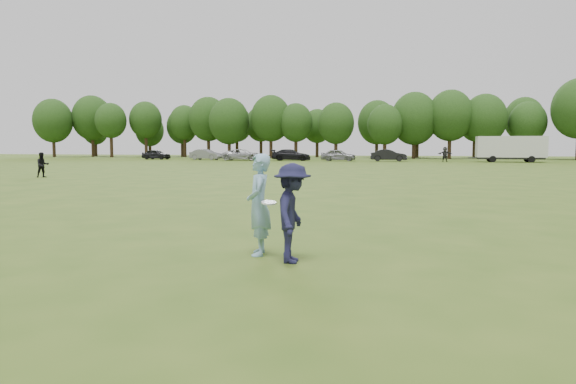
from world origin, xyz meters
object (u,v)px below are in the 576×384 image
object	(u,v)px
car_b	(206,155)
car_c	(243,155)
player_far_d	(445,154)
car_a	(156,154)
defender	(292,213)
car_f	(389,155)
thrower	(259,205)
player_far_a	(42,165)
car_d	(291,155)
cargo_trailer	(511,148)
car_e	(338,155)

from	to	relation	value
car_b	car_c	size ratio (longest dim) A/B	0.83
player_far_d	car_a	size ratio (longest dim) A/B	0.44
defender	car_a	size ratio (longest dim) A/B	0.39
player_far_d	car_f	distance (m)	7.05
thrower	player_far_d	world-z (taller)	player_far_d
player_far_a	thrower	bearing A→B (deg)	-95.80
car_d	car_f	xyz separation A→B (m)	(13.08, -0.07, 0.00)
player_far_a	car_b	distance (m)	41.56
cargo_trailer	player_far_a	bearing A→B (deg)	-131.11
car_a	car_d	world-z (taller)	car_d
defender	car_b	size ratio (longest dim) A/B	0.36
car_f	cargo_trailer	bearing A→B (deg)	-94.71
player_far_d	cargo_trailer	distance (m)	7.87
thrower	cargo_trailer	bearing A→B (deg)	151.26
car_b	car_e	world-z (taller)	car_e
thrower	car_f	world-z (taller)	thrower
thrower	car_e	xyz separation A→B (m)	(-6.46, 59.26, -0.14)
defender	car_f	distance (m)	59.84
thrower	car_d	world-z (taller)	thrower
player_far_a	player_far_d	xyz separation A→B (m)	(27.10, 39.30, 0.16)
car_f	player_far_a	bearing A→B (deg)	149.34
player_far_a	car_b	bearing A→B (deg)	46.07
thrower	car_b	bearing A→B (deg)	-171.50
car_e	defender	bearing A→B (deg)	-172.00
car_d	player_far_a	bearing A→B (deg)	165.31
thrower	car_d	size ratio (longest dim) A/B	0.35
car_b	cargo_trailer	xyz separation A→B (m)	(40.68, -1.15, 1.00)
car_a	cargo_trailer	world-z (taller)	cargo_trailer
defender	player_far_d	xyz separation A→B (m)	(6.39, 58.98, 0.10)
player_far_a	car_c	xyz separation A→B (m)	(0.37, 39.40, -0.02)
car_b	car_a	bearing A→B (deg)	92.17
player_far_d	cargo_trailer	xyz separation A→B (m)	(7.80, 0.70, 0.82)
player_far_d	car_d	xyz separation A→B (m)	(-20.07, 0.93, -0.18)
player_far_a	car_c	bearing A→B (deg)	37.54
car_c	car_e	xyz separation A→B (m)	(13.17, 0.64, 0.01)
player_far_d	car_f	size ratio (longest dim) A/B	0.40
car_b	car_d	world-z (taller)	car_d
thrower	player_far_a	size ratio (longest dim) A/B	1.16
defender	cargo_trailer	distance (m)	61.34
player_far_a	car_e	bearing A→B (deg)	19.40
player_far_a	car_e	xyz separation A→B (m)	(13.54, 40.04, -0.01)
thrower	car_e	bearing A→B (deg)	171.61
defender	car_a	world-z (taller)	defender
car_f	car_e	bearing A→B (deg)	87.04
thrower	car_f	distance (m)	59.39
player_far_a	car_f	xyz separation A→B (m)	(20.11, 40.17, -0.02)
car_c	cargo_trailer	world-z (taller)	cargo_trailer
car_a	car_f	world-z (taller)	car_f
defender	car_d	xyz separation A→B (m)	(-13.69, 59.91, -0.08)
thrower	player_far_d	bearing A→B (deg)	158.46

